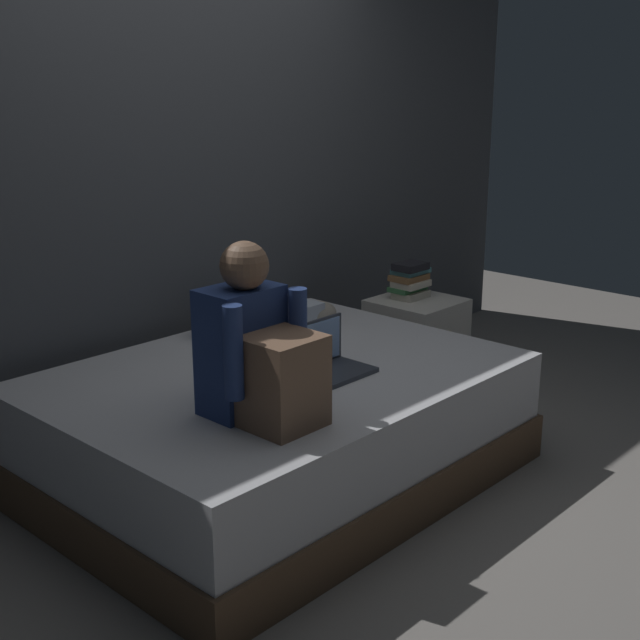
# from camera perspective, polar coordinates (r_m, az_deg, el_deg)

# --- Properties ---
(ground_plane) EXTENTS (8.00, 8.00, 0.00)m
(ground_plane) POSITION_cam_1_polar(r_m,az_deg,el_deg) (3.83, 2.57, -10.86)
(ground_plane) COLOR gray
(wall_back) EXTENTS (5.60, 0.10, 2.70)m
(wall_back) POSITION_cam_1_polar(r_m,az_deg,el_deg) (4.29, -9.70, 10.78)
(wall_back) COLOR #4C4F54
(wall_back) RESTS_ON ground_plane
(bed) EXTENTS (2.00, 1.50, 0.51)m
(bed) POSITION_cam_1_polar(r_m,az_deg,el_deg) (3.77, -2.87, -7.04)
(bed) COLOR brown
(bed) RESTS_ON ground_plane
(nightstand) EXTENTS (0.44, 0.46, 0.53)m
(nightstand) POSITION_cam_1_polar(r_m,az_deg,el_deg) (4.82, 6.43, -1.69)
(nightstand) COLOR beige
(nightstand) RESTS_ON ground_plane
(person_sitting) EXTENTS (0.39, 0.44, 0.66)m
(person_sitting) POSITION_cam_1_polar(r_m,az_deg,el_deg) (3.11, -4.21, -2.18)
(person_sitting) COLOR navy
(person_sitting) RESTS_ON bed
(laptop) EXTENTS (0.32, 0.23, 0.22)m
(laptop) POSITION_cam_1_polar(r_m,az_deg,el_deg) (3.62, 0.48, -2.73)
(laptop) COLOR #333842
(laptop) RESTS_ON bed
(pillow) EXTENTS (0.56, 0.36, 0.13)m
(pillow) POSITION_cam_1_polar(r_m,az_deg,el_deg) (4.18, -4.07, 0.01)
(pillow) COLOR silver
(pillow) RESTS_ON bed
(book_stack) EXTENTS (0.23, 0.16, 0.20)m
(book_stack) POSITION_cam_1_polar(r_m,az_deg,el_deg) (4.76, 6.05, 2.66)
(book_stack) COLOR beige
(book_stack) RESTS_ON nightstand
(clothes_pile) EXTENTS (0.25, 0.20, 0.12)m
(clothes_pile) POSITION_cam_1_polar(r_m,az_deg,el_deg) (4.32, -0.25, 0.45)
(clothes_pile) COLOR gray
(clothes_pile) RESTS_ON bed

